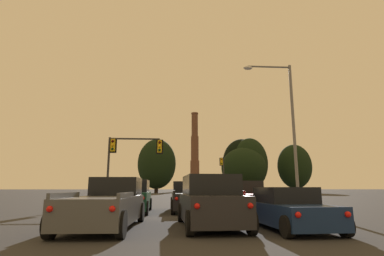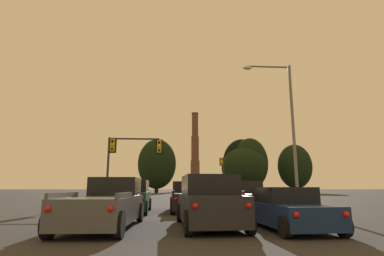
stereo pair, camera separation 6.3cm
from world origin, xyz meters
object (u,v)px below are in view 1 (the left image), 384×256
(sedan_right_lane_second, at_px, (287,209))
(pickup_truck_right_lane_front, at_px, (251,199))
(pickup_truck_left_lane_second, at_px, (108,205))
(smokestack, at_px, (195,159))
(pickup_truck_center_lane_front, at_px, (188,198))
(suv_center_lane_second, at_px, (210,202))
(suv_left_lane_front, at_px, (132,197))
(street_lamp, at_px, (286,119))
(traffic_light_far_right, at_px, (223,171))
(traffic_light_overhead_left, at_px, (127,153))

(sedan_right_lane_second, relative_size, pickup_truck_right_lane_front, 0.86)
(pickup_truck_left_lane_second, height_order, smokestack, smokestack)
(pickup_truck_center_lane_front, height_order, sedan_right_lane_second, pickup_truck_center_lane_front)
(sedan_right_lane_second, xyz_separation_m, suv_center_lane_second, (-2.66, 0.59, 0.23))
(pickup_truck_left_lane_second, height_order, suv_center_lane_second, suv_center_lane_second)
(suv_left_lane_front, xyz_separation_m, suv_center_lane_second, (3.69, -6.86, 0.00))
(sedan_right_lane_second, bearing_deg, pickup_truck_left_lane_second, 170.67)
(suv_left_lane_front, bearing_deg, sedan_right_lane_second, -50.81)
(street_lamp, bearing_deg, pickup_truck_left_lane_second, -141.18)
(suv_left_lane_front, height_order, sedan_right_lane_second, suv_left_lane_front)
(smokestack, bearing_deg, traffic_light_far_right, -92.12)
(suv_left_lane_front, distance_m, traffic_light_far_right, 30.26)
(suv_left_lane_front, bearing_deg, smokestack, 82.97)
(sedan_right_lane_second, bearing_deg, suv_left_lane_front, 128.06)
(pickup_truck_right_lane_front, relative_size, street_lamp, 0.56)
(suv_center_lane_second, bearing_deg, smokestack, 83.53)
(suv_left_lane_front, distance_m, suv_center_lane_second, 7.79)
(pickup_truck_left_lane_second, bearing_deg, pickup_truck_right_lane_front, 41.22)
(suv_center_lane_second, bearing_deg, traffic_light_far_right, 77.25)
(pickup_truck_center_lane_front, distance_m, suv_left_lane_front, 3.44)
(pickup_truck_center_lane_front, bearing_deg, pickup_truck_right_lane_front, -29.93)
(traffic_light_far_right, bearing_deg, smokestack, 87.88)
(suv_center_lane_second, distance_m, traffic_light_far_right, 35.93)
(pickup_truck_center_lane_front, bearing_deg, traffic_light_far_right, 75.47)
(suv_left_lane_front, height_order, smokestack, smokestack)
(pickup_truck_center_lane_front, relative_size, pickup_truck_right_lane_front, 0.99)
(pickup_truck_right_lane_front, distance_m, traffic_light_far_right, 29.76)
(pickup_truck_right_lane_front, bearing_deg, suv_left_lane_front, 172.98)
(pickup_truck_left_lane_second, distance_m, sedan_right_lane_second, 6.43)
(pickup_truck_center_lane_front, relative_size, pickup_truck_left_lane_second, 1.00)
(traffic_light_overhead_left, bearing_deg, sedan_right_lane_second, -61.78)
(suv_center_lane_second, bearing_deg, pickup_truck_center_lane_front, 90.34)
(sedan_right_lane_second, distance_m, smokestack, 151.08)
(suv_left_lane_front, bearing_deg, street_lamp, 6.89)
(suv_center_lane_second, bearing_deg, traffic_light_overhead_left, 107.88)
(sedan_right_lane_second, xyz_separation_m, pickup_truck_right_lane_front, (0.38, 6.40, 0.14))
(pickup_truck_right_lane_front, bearing_deg, sedan_right_lane_second, -91.55)
(pickup_truck_center_lane_front, distance_m, traffic_light_far_right, 28.49)
(suv_left_lane_front, relative_size, sedan_right_lane_second, 1.04)
(pickup_truck_center_lane_front, height_order, suv_left_lane_front, suv_left_lane_front)
(suv_center_lane_second, distance_m, smokestack, 150.64)
(street_lamp, bearing_deg, pickup_truck_center_lane_front, -175.09)
(pickup_truck_center_lane_front, bearing_deg, sedan_right_lane_second, -70.59)
(traffic_light_overhead_left, relative_size, smokestack, 0.13)
(suv_left_lane_front, xyz_separation_m, pickup_truck_left_lane_second, (-0.03, -6.68, -0.09))
(pickup_truck_left_lane_second, bearing_deg, pickup_truck_center_lane_front, 67.48)
(pickup_truck_left_lane_second, relative_size, pickup_truck_right_lane_front, 1.00)
(sedan_right_lane_second, height_order, smokestack, smokestack)
(pickup_truck_right_lane_front, relative_size, traffic_light_far_right, 0.91)
(traffic_light_far_right, distance_m, street_lamp, 26.97)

